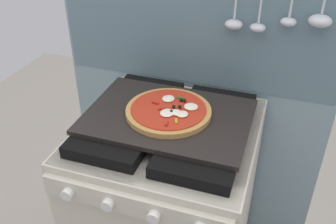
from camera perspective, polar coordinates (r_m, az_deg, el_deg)
kitchen_backsplash at (r=1.61m, az=3.92°, el=1.99°), size 1.10×0.09×1.55m
stove at (r=1.58m, az=-0.02°, el=-14.71°), size 0.60×0.64×0.90m
baking_tray at (r=1.28m, az=0.00°, el=-0.68°), size 0.54×0.38×0.02m
pizza_left at (r=1.27m, az=0.18°, el=0.16°), size 0.28×0.28×0.03m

